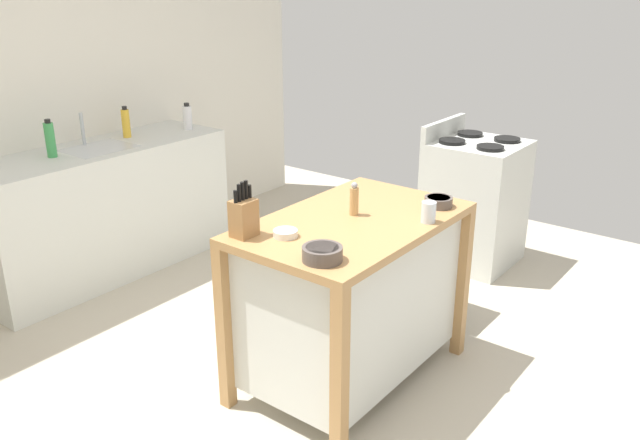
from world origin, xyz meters
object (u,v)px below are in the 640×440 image
object	(u,v)px
bowl_ceramic_wide	(285,233)
sink_faucet	(83,129)
pepper_grinder	(354,200)
bottle_hand_soap	(187,117)
bottle_spray_cleaner	(50,139)
trash_bin	(426,267)
knife_block	(244,216)
stove	(474,202)
drinking_cup	(429,212)
bottle_dish_soap	(126,123)
kitchen_island	(352,292)
bowl_stoneware_deep	(322,253)
bowl_ceramic_small	(438,201)

from	to	relation	value
bowl_ceramic_wide	sink_faucet	size ratio (longest dim) A/B	0.50
pepper_grinder	bottle_hand_soap	xyz separation A→B (m)	(0.74, 2.03, 0.02)
bottle_spray_cleaner	bottle_hand_soap	world-z (taller)	bottle_spray_cleaner
trash_bin	sink_faucet	size ratio (longest dim) A/B	2.86
knife_block	stove	world-z (taller)	knife_block
drinking_cup	trash_bin	size ratio (longest dim) A/B	0.16
bowl_ceramic_wide	pepper_grinder	xyz separation A→B (m)	(0.42, -0.08, 0.06)
pepper_grinder	sink_faucet	distance (m)	2.24
bottle_hand_soap	stove	world-z (taller)	bottle_hand_soap
stove	bottle_dish_soap	bearing A→B (deg)	124.36
trash_bin	bottle_dish_soap	world-z (taller)	bottle_dish_soap
kitchen_island	bottle_dish_soap	size ratio (longest dim) A/B	5.33
drinking_cup	trash_bin	distance (m)	0.95
bowl_stoneware_deep	pepper_grinder	bearing A→B (deg)	21.69
knife_block	pepper_grinder	world-z (taller)	knife_block
trash_bin	stove	size ratio (longest dim) A/B	0.62
bowl_stoneware_deep	bowl_ceramic_wide	world-z (taller)	bowl_stoneware_deep
bowl_ceramic_wide	trash_bin	xyz separation A→B (m)	(1.20, -0.08, -0.59)
kitchen_island	bowl_ceramic_wide	distance (m)	0.56
kitchen_island	drinking_cup	bearing A→B (deg)	-58.30
bowl_stoneware_deep	bowl_ceramic_small	world-z (taller)	bowl_stoneware_deep
bowl_stoneware_deep	bottle_spray_cleaner	bearing A→B (deg)	84.98
kitchen_island	stove	world-z (taller)	stove
bottle_dish_soap	bowl_stoneware_deep	bearing A→B (deg)	-109.11
bowl_stoneware_deep	bottle_dish_soap	xyz separation A→B (m)	(0.83, 2.39, 0.08)
bowl_stoneware_deep	bottle_spray_cleaner	size ratio (longest dim) A/B	0.69
bowl_ceramic_small	drinking_cup	world-z (taller)	drinking_cup
kitchen_island	bottle_spray_cleaner	distance (m)	2.23
kitchen_island	bottle_dish_soap	world-z (taller)	bottle_dish_soap
sink_faucet	bottle_spray_cleaner	bearing A→B (deg)	-158.64
bottle_spray_cleaner	bottle_hand_soap	size ratio (longest dim) A/B	1.23
drinking_cup	knife_block	bearing A→B (deg)	139.15
drinking_cup	bottle_hand_soap	xyz separation A→B (m)	(0.61, 2.37, 0.05)
stove	bowl_ceramic_wide	bearing A→B (deg)	-178.58
bowl_stoneware_deep	drinking_cup	bearing A→B (deg)	-11.01
drinking_cup	stove	bearing A→B (deg)	16.59
pepper_grinder	bottle_dish_soap	bearing A→B (deg)	82.07
bottle_hand_soap	stove	distance (m)	2.20
drinking_cup	sink_faucet	world-z (taller)	sink_faucet
bottle_hand_soap	knife_block	bearing A→B (deg)	-125.14
sink_faucet	bottle_dish_soap	xyz separation A→B (m)	(0.31, -0.05, -0.01)
bowl_ceramic_small	bottle_spray_cleaner	size ratio (longest dim) A/B	0.58
drinking_cup	stove	size ratio (longest dim) A/B	0.10
kitchen_island	knife_block	distance (m)	0.72
stove	bowl_stoneware_deep	bearing A→B (deg)	-171.31
knife_block	drinking_cup	size ratio (longest dim) A/B	2.52
bottle_spray_cleaner	stove	size ratio (longest dim) A/B	0.24
bottle_spray_cleaner	pepper_grinder	bearing A→B (deg)	-81.39
bowl_ceramic_small	pepper_grinder	bearing A→B (deg)	143.24
bowl_stoneware_deep	drinking_cup	xyz separation A→B (m)	(0.66, -0.13, 0.02)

